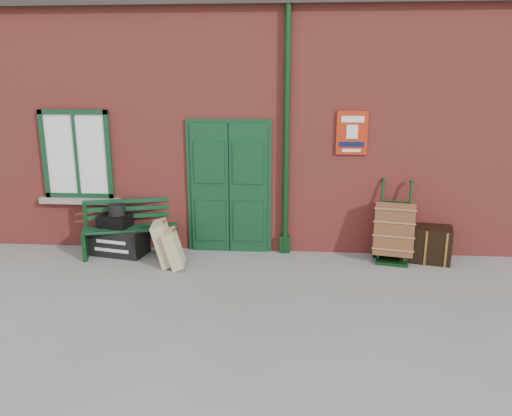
# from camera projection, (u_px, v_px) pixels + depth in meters

# --- Properties ---
(ground) EXTENTS (80.00, 80.00, 0.00)m
(ground) POSITION_uv_depth(u_px,v_px,m) (238.00, 285.00, 7.24)
(ground) COLOR gray
(ground) RESTS_ON ground
(station_building) EXTENTS (10.30, 4.30, 4.36)m
(station_building) POSITION_uv_depth(u_px,v_px,m) (256.00, 116.00, 10.06)
(station_building) COLOR #AE3E38
(station_building) RESTS_ON ground
(bench) EXTENTS (1.61, 0.87, 0.96)m
(bench) POSITION_uv_depth(u_px,v_px,m) (131.00, 226.00, 8.43)
(bench) COLOR #0F381D
(bench) RESTS_ON ground
(houdini_trunk) EXTENTS (0.99, 0.68, 0.45)m
(houdini_trunk) POSITION_uv_depth(u_px,v_px,m) (119.00, 241.00, 8.45)
(houdini_trunk) COLOR black
(houdini_trunk) RESTS_ON ground
(strongbox) EXTENTS (0.56, 0.46, 0.23)m
(strongbox) POSITION_uv_depth(u_px,v_px,m) (115.00, 222.00, 8.37)
(strongbox) COLOR black
(strongbox) RESTS_ON houdini_trunk
(hatbox) EXTENTS (0.32, 0.32, 0.18)m
(hatbox) POSITION_uv_depth(u_px,v_px,m) (116.00, 210.00, 8.35)
(hatbox) COLOR black
(hatbox) RESTS_ON strongbox
(suitcase_back) EXTENTS (0.42, 0.54, 0.72)m
(suitcase_back) POSITION_uv_depth(u_px,v_px,m) (164.00, 243.00, 7.93)
(suitcase_back) COLOR tan
(suitcase_back) RESTS_ON ground
(suitcase_front) EXTENTS (0.39, 0.49, 0.62)m
(suitcase_front) POSITION_uv_depth(u_px,v_px,m) (174.00, 249.00, 7.83)
(suitcase_front) COLOR tan
(suitcase_front) RESTS_ON ground
(porter_trolley) EXTENTS (0.74, 0.78, 1.29)m
(porter_trolley) POSITION_uv_depth(u_px,v_px,m) (394.00, 231.00, 8.12)
(porter_trolley) COLOR black
(porter_trolley) RESTS_ON ground
(dark_trunk) EXTENTS (0.89, 0.68, 0.57)m
(dark_trunk) POSITION_uv_depth(u_px,v_px,m) (426.00, 243.00, 8.15)
(dark_trunk) COLOR black
(dark_trunk) RESTS_ON ground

